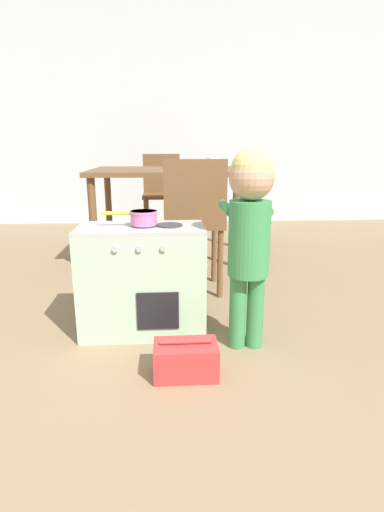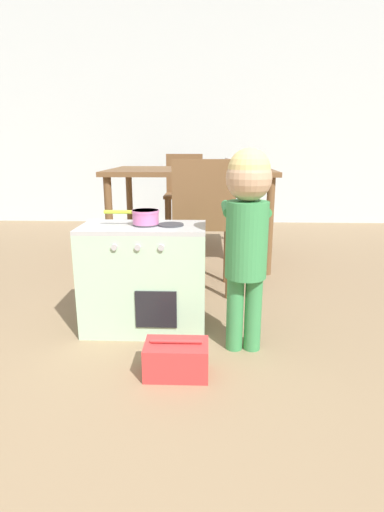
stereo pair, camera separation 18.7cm
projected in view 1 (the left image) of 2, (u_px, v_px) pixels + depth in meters
The scene contains 10 objects.
ground_plane at pixel (123, 493), 1.09m from camera, with size 16.00×16.00×0.00m, color #8E7556.
wall_back at pixel (153, 113), 4.69m from camera, with size 10.00×0.06×2.60m.
play_kitchen at pixel (143, 280), 1.99m from camera, with size 0.61×0.33×0.55m.
toy_pot at pixel (143, 217), 1.91m from camera, with size 0.27×0.13×0.07m.
child_figure at pixel (250, 221), 1.74m from camera, with size 0.21×0.36×0.91m.
toy_basket at pixel (186, 359), 1.63m from camera, with size 0.26×0.16×0.16m.
dining_table at pixel (173, 180), 3.18m from camera, with size 1.28×0.92×0.74m.
dining_chair_near at pixel (194, 222), 2.47m from camera, with size 0.37×0.37×0.84m.
dining_chair_far at pixel (162, 193), 4.00m from camera, with size 0.37×0.37×0.84m.
cup_on_table at pixel (212, 163), 3.23m from camera, with size 0.09×0.09×0.08m.
Camera 1 is at (0.13, -0.89, 0.91)m, focal length 28.00 mm.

